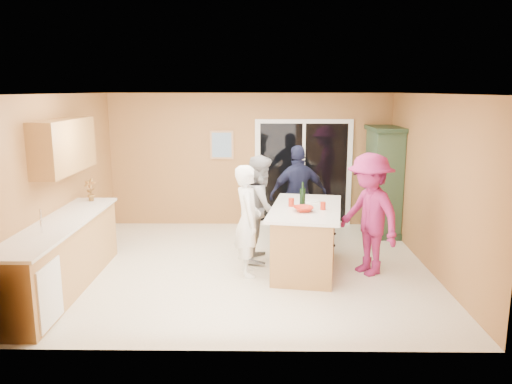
{
  "coord_description": "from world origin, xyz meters",
  "views": [
    {
      "loc": [
        0.25,
        -7.23,
        2.65
      ],
      "look_at": [
        0.15,
        0.1,
        1.15
      ],
      "focal_mm": 35.0,
      "sensor_mm": 36.0,
      "label": 1
    }
  ],
  "objects_px": {
    "kitchen_island": "(305,240)",
    "green_hutch": "(383,182)",
    "woman_grey": "(261,208)",
    "woman_navy": "(298,195)",
    "woman_magenta": "(369,214)",
    "woman_white": "(248,221)"
  },
  "relations": [
    {
      "from": "woman_navy",
      "to": "woman_grey",
      "type": "bearing_deg",
      "value": 39.93
    },
    {
      "from": "woman_magenta",
      "to": "green_hutch",
      "type": "bearing_deg",
      "value": 133.22
    },
    {
      "from": "kitchen_island",
      "to": "woman_navy",
      "type": "bearing_deg",
      "value": 99.99
    },
    {
      "from": "kitchen_island",
      "to": "woman_navy",
      "type": "xyz_separation_m",
      "value": [
        -0.02,
        1.3,
        0.41
      ]
    },
    {
      "from": "kitchen_island",
      "to": "green_hutch",
      "type": "bearing_deg",
      "value": 60.27
    },
    {
      "from": "kitchen_island",
      "to": "woman_grey",
      "type": "height_order",
      "value": "woman_grey"
    },
    {
      "from": "kitchen_island",
      "to": "woman_navy",
      "type": "relative_size",
      "value": 1.14
    },
    {
      "from": "woman_white",
      "to": "woman_navy",
      "type": "xyz_separation_m",
      "value": [
        0.83,
        1.5,
        0.06
      ]
    },
    {
      "from": "woman_navy",
      "to": "kitchen_island",
      "type": "bearing_deg",
      "value": 78.56
    },
    {
      "from": "kitchen_island",
      "to": "woman_white",
      "type": "relative_size",
      "value": 1.22
    },
    {
      "from": "green_hutch",
      "to": "woman_navy",
      "type": "height_order",
      "value": "green_hutch"
    },
    {
      "from": "woman_navy",
      "to": "woman_magenta",
      "type": "relative_size",
      "value": 0.98
    },
    {
      "from": "woman_grey",
      "to": "woman_magenta",
      "type": "height_order",
      "value": "woman_magenta"
    },
    {
      "from": "green_hutch",
      "to": "woman_white",
      "type": "relative_size",
      "value": 1.24
    },
    {
      "from": "woman_grey",
      "to": "woman_white",
      "type": "bearing_deg",
      "value": 167.72
    },
    {
      "from": "woman_grey",
      "to": "woman_navy",
      "type": "distance_m",
      "value": 1.05
    },
    {
      "from": "green_hutch",
      "to": "woman_white",
      "type": "xyz_separation_m",
      "value": [
        -2.46,
        -2.19,
        -0.17
      ]
    },
    {
      "from": "woman_white",
      "to": "woman_navy",
      "type": "bearing_deg",
      "value": -37.68
    },
    {
      "from": "woman_magenta",
      "to": "woman_grey",
      "type": "bearing_deg",
      "value": -139.49
    },
    {
      "from": "kitchen_island",
      "to": "woman_magenta",
      "type": "bearing_deg",
      "value": 0.74
    },
    {
      "from": "kitchen_island",
      "to": "woman_white",
      "type": "xyz_separation_m",
      "value": [
        -0.86,
        -0.2,
        0.36
      ]
    },
    {
      "from": "woman_magenta",
      "to": "woman_navy",
      "type": "bearing_deg",
      "value": -175.76
    }
  ]
}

